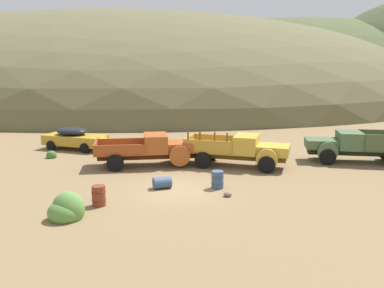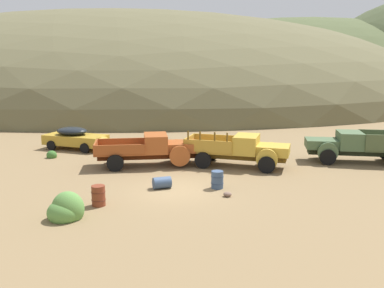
% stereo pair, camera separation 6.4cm
% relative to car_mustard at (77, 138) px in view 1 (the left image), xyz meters
% --- Properties ---
extents(ground_plane, '(300.00, 300.00, 0.00)m').
position_rel_car_mustard_xyz_m(ground_plane, '(9.14, -7.83, -0.82)').
color(ground_plane, olive).
extents(hill_distant, '(113.85, 87.08, 29.51)m').
position_rel_car_mustard_xyz_m(hill_distant, '(-16.85, 48.62, -0.82)').
color(hill_distant, brown).
rests_on(hill_distant, ground).
extents(hill_far_left, '(84.04, 73.94, 28.75)m').
position_rel_car_mustard_xyz_m(hill_far_left, '(16.24, 63.36, -0.82)').
color(hill_far_left, '#4C5633').
rests_on(hill_far_left, ground).
extents(car_mustard, '(4.84, 2.53, 1.57)m').
position_rel_car_mustard_xyz_m(car_mustard, '(0.00, 0.00, 0.00)').
color(car_mustard, '#B28928').
rests_on(car_mustard, ground).
extents(truck_oxide_orange, '(6.33, 3.95, 1.89)m').
position_rel_car_mustard_xyz_m(truck_oxide_orange, '(6.67, -3.40, 0.19)').
color(truck_oxide_orange, '#51220D').
rests_on(truck_oxide_orange, ground).
extents(truck_faded_yellow, '(6.15, 2.78, 2.16)m').
position_rel_car_mustard_xyz_m(truck_faded_yellow, '(11.98, -2.64, 0.18)').
color(truck_faded_yellow, brown).
rests_on(truck_faded_yellow, ground).
extents(truck_weathered_green, '(6.46, 2.55, 1.91)m').
position_rel_car_mustard_xyz_m(truck_weathered_green, '(18.41, -0.13, 0.21)').
color(truck_weathered_green, '#232B1B').
rests_on(truck_weathered_green, ground).
extents(oil_drum_tipped, '(1.04, 0.94, 0.57)m').
position_rel_car_mustard_xyz_m(oil_drum_tipped, '(8.39, -7.76, -0.53)').
color(oil_drum_tipped, '#384C6B').
rests_on(oil_drum_tipped, ground).
extents(oil_drum_by_truck, '(0.62, 0.62, 0.89)m').
position_rel_car_mustard_xyz_m(oil_drum_by_truck, '(6.40, -10.73, -0.37)').
color(oil_drum_by_truck, brown).
rests_on(oil_drum_by_truck, ground).
extents(oil_drum_foreground, '(0.63, 0.63, 0.87)m').
position_rel_car_mustard_xyz_m(oil_drum_foreground, '(11.05, -7.19, -0.38)').
color(oil_drum_foreground, '#384C6B').
rests_on(oil_drum_foreground, ground).
extents(bush_front_left, '(1.43, 1.36, 1.41)m').
position_rel_car_mustard_xyz_m(bush_front_left, '(5.74, -12.41, -0.49)').
color(bush_front_left, '#5B8E42').
rests_on(bush_front_left, ground).
extents(bush_between_trucks, '(0.87, 0.69, 0.73)m').
position_rel_car_mustard_xyz_m(bush_between_trucks, '(12.63, 1.85, -0.63)').
color(bush_between_trucks, '#5B8E42').
rests_on(bush_between_trucks, ground).
extents(bush_lone_scrub, '(0.67, 0.61, 0.61)m').
position_rel_car_mustard_xyz_m(bush_lone_scrub, '(-0.40, -2.85, -0.66)').
color(bush_lone_scrub, '#3D702D').
rests_on(bush_lone_scrub, ground).
extents(rock_small, '(0.38, 0.35, 0.23)m').
position_rel_car_mustard_xyz_m(rock_small, '(11.70, -8.37, -0.71)').
color(rock_small, '#795D4D').
rests_on(rock_small, ground).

